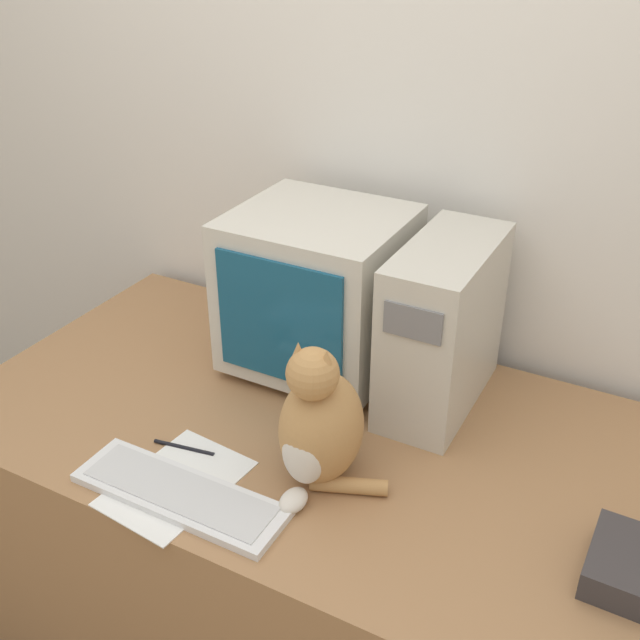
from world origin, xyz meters
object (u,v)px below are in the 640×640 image
Objects in this scene: crt_monitor at (318,291)px; pen at (184,448)px; cat at (319,425)px; keyboard at (180,494)px; book_stack at (624,564)px; computer_tower at (443,326)px.

crt_monitor is 2.84× the size of pen.
pen is (-0.31, -0.06, -0.13)m from cat.
crt_monitor reaches higher than pen.
pen is at bearing 124.23° from keyboard.
crt_monitor is 0.90× the size of keyboard.
pen is at bearing -174.71° from book_stack.
computer_tower reaches higher than book_stack.
book_stack is 1.26× the size of pen.
book_stack is (0.50, -0.37, -0.17)m from computer_tower.
crt_monitor is 0.45m from cat.
computer_tower is 2.78× the size of pen.
crt_monitor is at bearing 119.85° from cat.
book_stack reaches higher than keyboard.
cat is (0.21, -0.39, -0.08)m from crt_monitor.
crt_monitor is 2.25× the size of book_stack.
keyboard is (-0.01, -0.58, -0.21)m from crt_monitor.
cat is at bearing -61.29° from crt_monitor.
cat is 2.31× the size of pen.
crt_monitor reaches higher than computer_tower.
pen is (-0.09, 0.13, -0.01)m from keyboard.
crt_monitor is 0.33m from computer_tower.
cat is 0.35m from pen.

